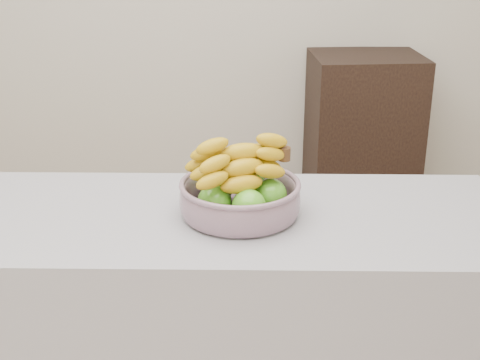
# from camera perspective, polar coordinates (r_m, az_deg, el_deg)

# --- Properties ---
(counter) EXTENTS (2.00, 0.60, 0.90)m
(counter) POSITION_cam_1_polar(r_m,az_deg,el_deg) (2.05, -7.67, -14.31)
(counter) COLOR gray
(counter) RESTS_ON ground
(cabinet) EXTENTS (0.58, 0.48, 0.99)m
(cabinet) POSITION_cam_1_polar(r_m,az_deg,el_deg) (3.60, 10.30, 2.74)
(cabinet) COLOR black
(cabinet) RESTS_ON ground
(fruit_bowl) EXTENTS (0.32, 0.32, 0.20)m
(fruit_bowl) POSITION_cam_1_polar(r_m,az_deg,el_deg) (1.78, -0.01, -1.11)
(fruit_bowl) COLOR #8893A3
(fruit_bowl) RESTS_ON counter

